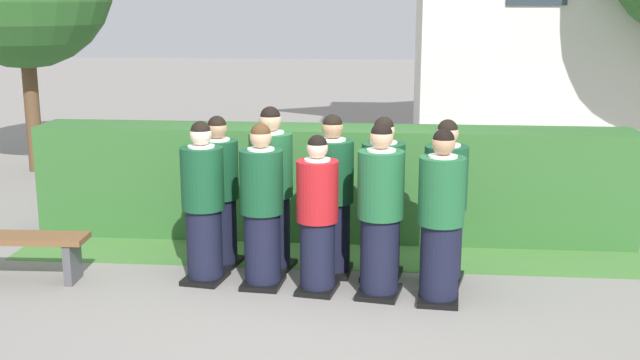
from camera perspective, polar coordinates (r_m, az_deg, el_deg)
name	(u,v)px	position (r m, az deg, el deg)	size (l,w,h in m)	color
ground_plane	(318,290)	(7.83, -0.18, -7.95)	(60.00, 60.00, 0.00)	gray
student_front_row_0	(203,206)	(7.95, -8.42, -1.87)	(0.45, 0.52, 1.63)	black
student_front_row_1	(262,210)	(7.75, -4.21, -2.15)	(0.42, 0.50, 1.63)	black
student_in_red_blazer	(317,218)	(7.59, -0.19, -2.77)	(0.42, 0.52, 1.55)	black
student_front_row_3	(380,215)	(7.50, 4.36, -2.50)	(0.46, 0.56, 1.68)	black
student_front_row_4	(441,221)	(7.41, 8.69, -2.93)	(0.43, 0.53, 1.65)	black
student_rear_row_0	(219,195)	(8.39, -7.28, -1.11)	(0.45, 0.52, 1.61)	black
student_rear_row_1	(271,193)	(8.21, -3.52, -0.95)	(0.49, 0.57, 1.73)	black
student_rear_row_2	(332,199)	(8.08, 0.90, -1.38)	(0.43, 0.51, 1.67)	black
student_rear_row_3	(383,202)	(7.98, 4.53, -1.61)	(0.45, 0.55, 1.66)	black
student_rear_row_4	(445,206)	(7.93, 8.98, -1.85)	(0.47, 0.54, 1.65)	black
hedge	(332,182)	(9.40, 0.88, -0.16)	(7.00, 0.70, 1.32)	#33662D
wooden_bench	(18,247)	(8.54, -20.94, -4.55)	(1.41, 0.41, 0.48)	brown
lawn_strip	(326,256)	(8.81, 0.46, -5.50)	(7.00, 0.90, 0.01)	#477A38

